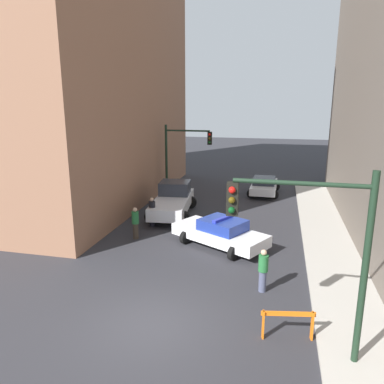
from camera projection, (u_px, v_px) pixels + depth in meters
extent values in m
plane|color=#2D2D33|center=(152.00, 325.00, 11.87)|extent=(120.00, 120.00, 0.00)
cube|color=#B2ADA3|center=(362.00, 353.00, 10.47)|extent=(2.40, 44.00, 0.12)
cube|color=#93664C|center=(45.00, 13.00, 24.76)|extent=(14.00, 20.00, 25.01)
cylinder|color=black|center=(365.00, 272.00, 9.45)|extent=(0.18, 0.18, 5.20)
cylinder|color=black|center=(301.00, 183.00, 9.30)|extent=(3.40, 0.12, 0.12)
cube|color=black|center=(233.00, 199.00, 9.80)|extent=(0.30, 0.22, 0.90)
sphere|color=red|center=(232.00, 190.00, 9.60)|extent=(0.18, 0.18, 0.18)
sphere|color=#4C3D0C|center=(232.00, 200.00, 9.66)|extent=(0.18, 0.18, 0.18)
sphere|color=#0C4219|center=(232.00, 210.00, 9.73)|extent=(0.18, 0.18, 0.18)
cylinder|color=black|center=(166.00, 161.00, 27.30)|extent=(0.18, 0.18, 5.20)
cylinder|color=black|center=(188.00, 131.00, 26.41)|extent=(3.20, 0.12, 0.12)
cube|color=black|center=(210.00, 138.00, 26.17)|extent=(0.30, 0.22, 0.90)
sphere|color=red|center=(209.00, 135.00, 25.97)|extent=(0.18, 0.18, 0.18)
sphere|color=#4C3D0C|center=(209.00, 139.00, 26.04)|extent=(0.18, 0.18, 0.18)
sphere|color=#0C4219|center=(209.00, 142.00, 26.10)|extent=(0.18, 0.18, 0.18)
cube|color=white|center=(219.00, 235.00, 18.05)|extent=(5.01, 3.89, 0.55)
cube|color=navy|center=(223.00, 225.00, 17.80)|extent=(2.51, 2.38, 0.52)
cylinder|color=black|center=(185.00, 237.00, 18.46)|extent=(0.51, 0.68, 0.66)
cylinder|color=black|center=(208.00, 229.00, 19.68)|extent=(0.51, 0.68, 0.66)
cylinder|color=black|center=(233.00, 253.00, 16.56)|extent=(0.51, 0.68, 0.66)
cylinder|color=black|center=(255.00, 243.00, 17.78)|extent=(0.51, 0.68, 0.66)
cube|color=#2633BF|center=(223.00, 219.00, 17.73)|extent=(0.84, 1.31, 0.12)
cube|color=silver|center=(172.00, 204.00, 22.90)|extent=(2.57, 5.58, 0.70)
cube|color=#2D333D|center=(175.00, 188.00, 23.76)|extent=(2.02, 1.92, 0.80)
cylinder|color=black|center=(163.00, 201.00, 24.70)|extent=(0.82, 0.34, 0.80)
cylinder|color=black|center=(191.00, 202.00, 24.48)|extent=(0.82, 0.34, 0.80)
cylinder|color=black|center=(151.00, 217.00, 21.48)|extent=(0.82, 0.34, 0.80)
cylinder|color=black|center=(183.00, 218.00, 21.26)|extent=(0.82, 0.34, 0.80)
cube|color=silver|center=(264.00, 187.00, 28.15)|extent=(1.89, 4.34, 0.52)
cube|color=#232833|center=(264.00, 181.00, 27.87)|extent=(1.62, 1.84, 0.48)
cylinder|color=black|center=(254.00, 185.00, 29.66)|extent=(0.62, 0.23, 0.62)
cylinder|color=black|center=(276.00, 187.00, 29.26)|extent=(0.62, 0.23, 0.62)
cylinder|color=black|center=(251.00, 193.00, 27.16)|extent=(0.62, 0.23, 0.62)
cylinder|color=black|center=(274.00, 195.00, 26.76)|extent=(0.62, 0.23, 0.62)
cylinder|color=#382D23|center=(136.00, 231.00, 19.11)|extent=(0.38, 0.38, 0.82)
cylinder|color=#236633|center=(135.00, 218.00, 18.94)|extent=(0.49, 0.49, 0.62)
sphere|color=tan|center=(135.00, 210.00, 18.84)|extent=(0.30, 0.30, 0.22)
cylinder|color=black|center=(152.00, 219.00, 21.03)|extent=(0.32, 0.32, 0.82)
cylinder|color=black|center=(152.00, 207.00, 20.86)|extent=(0.41, 0.41, 0.62)
sphere|color=tan|center=(152.00, 199.00, 20.76)|extent=(0.25, 0.25, 0.22)
cylinder|color=#474C66|center=(262.00, 281.00, 13.85)|extent=(0.33, 0.33, 0.82)
cylinder|color=#236633|center=(263.00, 263.00, 13.67)|extent=(0.42, 0.42, 0.62)
sphere|color=tan|center=(264.00, 252.00, 13.57)|extent=(0.26, 0.26, 0.22)
cube|color=orange|center=(288.00, 314.00, 10.98)|extent=(1.58, 0.35, 0.14)
cube|color=orange|center=(263.00, 325.00, 11.11)|extent=(0.08, 0.17, 0.90)
cube|color=orange|center=(312.00, 326.00, 11.04)|extent=(0.08, 0.17, 0.90)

